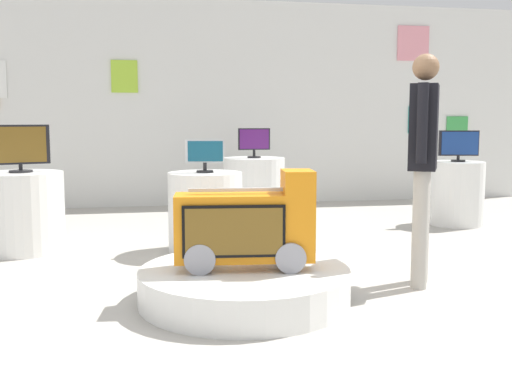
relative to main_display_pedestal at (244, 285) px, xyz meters
name	(u,v)px	position (x,y,z in m)	size (l,w,h in m)	color
ground_plane	(253,307)	(0.03, -0.14, -0.12)	(30.00, 30.00, 0.00)	#B2ADA3
back_wall_display	(193,103)	(0.04, 4.88, 1.41)	(10.74, 0.13, 3.06)	silver
main_display_pedestal	(244,285)	(0.00, 0.00, 0.00)	(1.50, 1.50, 0.24)	white
novelty_firetruck_tv	(247,229)	(0.02, -0.01, 0.41)	(1.00, 0.44, 0.70)	gray
display_pedestal_left_rear	(254,187)	(0.75, 3.71, 0.27)	(0.82, 0.82, 0.78)	white
tv_on_left_rear	(254,141)	(0.75, 3.71, 0.89)	(0.43, 0.18, 0.40)	black
display_pedestal_center_rear	(23,212)	(-1.88, 2.00, 0.27)	(0.79, 0.79, 0.78)	white
tv_on_center_rear	(20,147)	(-1.88, 2.00, 0.91)	(0.54, 0.22, 0.46)	black
display_pedestal_right_rear	(205,212)	(-0.11, 1.66, 0.27)	(0.72, 0.72, 0.78)	white
tv_on_right_rear	(205,154)	(-0.11, 1.65, 0.84)	(0.37, 0.17, 0.32)	black
display_pedestal_far_right	(457,193)	(3.08, 2.57, 0.27)	(0.64, 0.64, 0.78)	white
tv_on_far_right	(459,145)	(3.08, 2.57, 0.87)	(0.48, 0.17, 0.38)	black
shopper_browsing_near_truck	(423,151)	(1.42, 0.17, 0.93)	(0.36, 0.50, 1.79)	#B2ADA3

